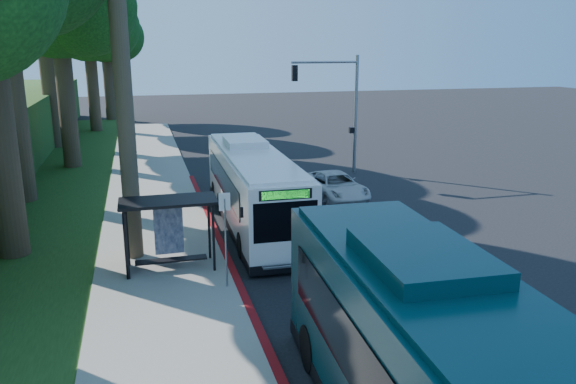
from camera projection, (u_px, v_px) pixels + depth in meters
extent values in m
plane|color=black|center=(335.00, 228.00, 23.83)|extent=(140.00, 140.00, 0.00)
cube|color=gray|center=(159.00, 242.00, 22.00)|extent=(4.50, 70.00, 0.12)
cube|color=maroon|center=(234.00, 274.00, 18.83)|extent=(0.25, 30.00, 0.13)
cube|color=#234719|center=(25.00, 217.00, 25.26)|extent=(8.00, 70.00, 0.06)
cube|color=black|center=(168.00, 201.00, 18.65)|extent=(3.20, 1.50, 0.10)
cube|color=black|center=(126.00, 242.00, 18.62)|extent=(0.06, 1.30, 2.20)
cube|color=navy|center=(169.00, 230.00, 19.62)|extent=(1.00, 0.12, 1.70)
cube|color=black|center=(171.00, 260.00, 19.08)|extent=(2.40, 0.40, 0.06)
cube|color=black|center=(127.00, 236.00, 19.19)|extent=(0.08, 0.08, 2.40)
cube|color=black|center=(209.00, 229.00, 19.89)|extent=(0.08, 0.08, 2.40)
cube|color=black|center=(127.00, 248.00, 18.07)|extent=(0.08, 0.08, 2.40)
cube|color=black|center=(214.00, 240.00, 18.77)|extent=(0.08, 0.08, 2.40)
cylinder|color=gray|center=(226.00, 245.00, 17.43)|extent=(0.06, 0.06, 3.00)
cube|color=white|center=(224.00, 202.00, 17.08)|extent=(0.35, 0.04, 0.55)
cylinder|color=gray|center=(356.00, 115.00, 33.50)|extent=(0.20, 0.20, 7.00)
cylinder|color=gray|center=(325.00, 62.00, 32.22)|extent=(4.00, 0.14, 0.14)
cube|color=black|center=(295.00, 73.00, 31.92)|extent=(0.30, 0.30, 0.90)
cube|color=black|center=(351.00, 130.00, 33.66)|extent=(0.25, 0.25, 0.35)
cylinder|color=#4C3F2D|center=(122.00, 77.00, 18.74)|extent=(0.60, 0.60, 13.00)
cylinder|color=#382B1E|center=(10.00, 80.00, 26.44)|extent=(1.18, 1.18, 11.90)
cylinder|color=#382B1E|center=(66.00, 89.00, 34.56)|extent=(1.06, 1.06, 9.80)
sphere|color=black|center=(85.00, 5.00, 32.56)|extent=(5.88, 5.88, 5.88)
sphere|color=black|center=(34.00, 2.00, 34.26)|extent=(5.46, 5.46, 5.46)
cylinder|color=#382B1E|center=(48.00, 73.00, 41.36)|extent=(1.14, 1.14, 11.20)
cylinder|color=#382B1E|center=(92.00, 80.00, 49.73)|extent=(1.02, 1.02, 9.10)
sphere|color=black|center=(87.00, 14.00, 48.32)|extent=(8.00, 8.00, 8.00)
sphere|color=black|center=(106.00, 27.00, 47.86)|extent=(5.60, 5.60, 5.60)
sphere|color=black|center=(72.00, 24.00, 49.48)|extent=(5.20, 5.20, 5.20)
cylinder|color=#382B1E|center=(108.00, 79.00, 57.55)|extent=(0.98, 0.98, 8.40)
sphere|color=black|center=(104.00, 27.00, 56.25)|extent=(7.00, 7.00, 7.00)
sphere|color=black|center=(119.00, 37.00, 55.86)|extent=(4.90, 4.90, 4.90)
sphere|color=black|center=(93.00, 34.00, 57.27)|extent=(4.55, 4.55, 4.55)
cube|color=white|center=(253.00, 187.00, 23.83)|extent=(2.65, 11.61, 2.75)
cube|color=black|center=(254.00, 218.00, 24.19)|extent=(2.67, 11.66, 0.34)
cube|color=black|center=(251.00, 178.00, 24.22)|extent=(2.66, 9.06, 1.06)
cube|color=black|center=(285.00, 221.00, 18.40)|extent=(2.16, 0.15, 1.35)
cube|color=black|center=(233.00, 155.00, 29.14)|extent=(1.97, 0.15, 0.96)
cube|color=#19E533|center=(285.00, 194.00, 18.15)|extent=(1.60, 0.12, 0.27)
cube|color=white|center=(253.00, 154.00, 23.48)|extent=(2.44, 11.02, 0.12)
cube|color=white|center=(245.00, 142.00, 25.24)|extent=(1.76, 2.44, 0.34)
cylinder|color=black|center=(242.00, 245.00, 20.41)|extent=(0.30, 0.97, 0.96)
cylinder|color=black|center=(301.00, 240.00, 20.93)|extent=(0.30, 0.97, 0.96)
cylinder|color=black|center=(216.00, 191.00, 28.01)|extent=(0.30, 0.97, 0.96)
cylinder|color=black|center=(259.00, 188.00, 28.53)|extent=(0.30, 0.97, 0.96)
cube|color=black|center=(345.00, 251.00, 14.59)|extent=(2.28, 0.23, 1.12)
cube|color=#092F35|center=(492.00, 327.00, 8.00)|extent=(3.17, 12.81, 0.13)
cube|color=#092F35|center=(424.00, 258.00, 10.06)|extent=(2.11, 2.87, 0.39)
cylinder|color=black|center=(312.00, 348.00, 13.31)|extent=(0.38, 1.13, 1.12)
cylinder|color=black|center=(412.00, 336.00, 13.84)|extent=(0.38, 1.13, 1.12)
imported|color=silver|center=(336.00, 186.00, 28.22)|extent=(2.49, 4.93, 1.34)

